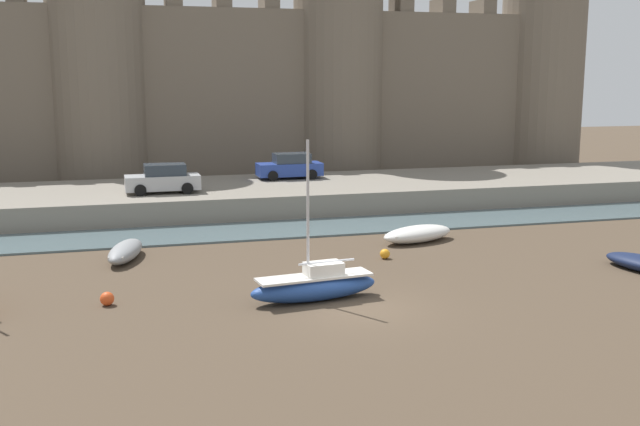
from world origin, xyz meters
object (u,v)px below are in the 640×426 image
at_px(rowboat_midflat_right, 418,234).
at_px(mooring_buoy_near_channel, 385,254).
at_px(sailboat_near_channel_right, 315,285).
at_px(car_quay_west, 163,179).
at_px(car_quay_centre_east, 290,166).
at_px(mooring_buoy_near_shore, 107,299).
at_px(rowboat_foreground_centre, 125,251).

relative_size(rowboat_midflat_right, mooring_buoy_near_channel, 9.74).
xyz_separation_m(sailboat_near_channel_right, mooring_buoy_near_channel, (4.52, 5.10, -0.33)).
xyz_separation_m(car_quay_west, car_quay_centre_east, (8.22, 3.97, 0.00)).
xyz_separation_m(rowboat_midflat_right, car_quay_centre_east, (-2.97, 13.88, 1.74)).
relative_size(car_quay_west, car_quay_centre_east, 1.00).
bearing_deg(car_quay_west, sailboat_near_channel_right, -77.34).
height_order(rowboat_midflat_right, car_quay_west, car_quay_west).
height_order(mooring_buoy_near_shore, car_quay_centre_east, car_quay_centre_east).
xyz_separation_m(sailboat_near_channel_right, rowboat_foreground_centre, (-6.32, 7.87, -0.15)).
bearing_deg(mooring_buoy_near_channel, mooring_buoy_near_shore, -161.95).
relative_size(mooring_buoy_near_channel, car_quay_west, 0.11).
relative_size(rowboat_foreground_centre, rowboat_midflat_right, 0.93).
bearing_deg(car_quay_centre_east, rowboat_foreground_centre, -127.30).
bearing_deg(sailboat_near_channel_right, car_quay_west, 102.66).
bearing_deg(car_quay_centre_east, car_quay_west, -154.22).
distance_m(sailboat_near_channel_right, car_quay_centre_east, 22.19).
bearing_deg(sailboat_near_channel_right, rowboat_midflat_right, 47.45).
relative_size(sailboat_near_channel_right, car_quay_west, 1.38).
bearing_deg(rowboat_foreground_centre, rowboat_midflat_right, -0.13).
height_order(rowboat_midflat_right, car_quay_centre_east, car_quay_centre_east).
height_order(mooring_buoy_near_channel, car_quay_west, car_quay_west).
distance_m(sailboat_near_channel_right, car_quay_west, 18.27).
bearing_deg(mooring_buoy_near_channel, sailboat_near_channel_right, -131.57).
bearing_deg(rowboat_foreground_centre, car_quay_west, 76.71).
height_order(rowboat_foreground_centre, rowboat_midflat_right, rowboat_midflat_right).
xyz_separation_m(mooring_buoy_near_channel, car_quay_west, (-8.51, 12.66, 1.93)).
xyz_separation_m(mooring_buoy_near_channel, car_quay_centre_east, (-0.29, 16.63, 1.93)).
xyz_separation_m(mooring_buoy_near_shore, car_quay_west, (3.08, 16.43, 1.90)).
distance_m(rowboat_foreground_centre, car_quay_west, 10.30).
height_order(rowboat_foreground_centre, mooring_buoy_near_shore, rowboat_foreground_centre).
height_order(sailboat_near_channel_right, mooring_buoy_near_channel, sailboat_near_channel_right).
relative_size(sailboat_near_channel_right, rowboat_foreground_centre, 1.44).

